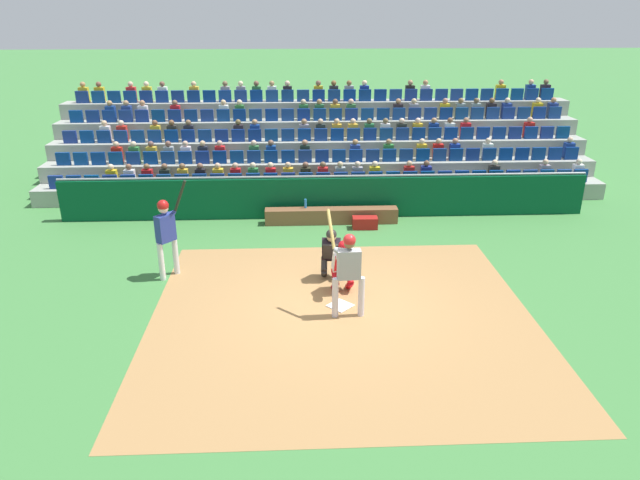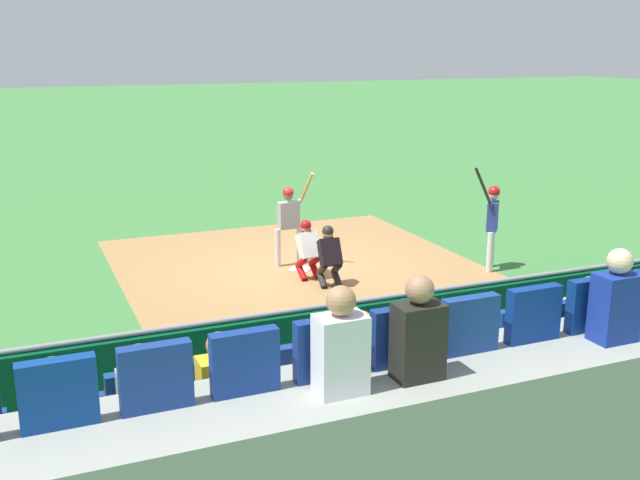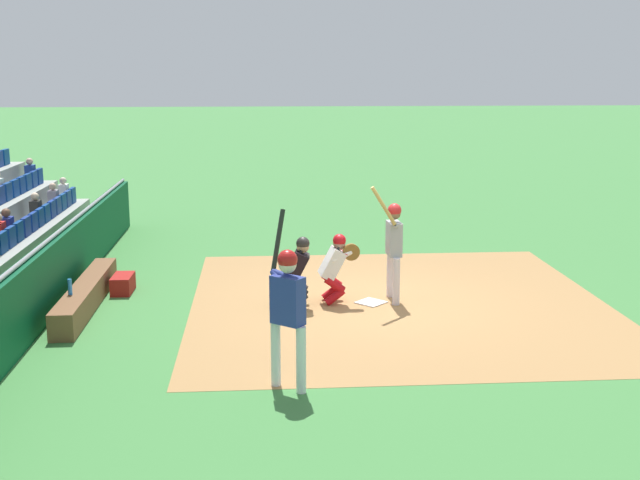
# 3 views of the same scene
# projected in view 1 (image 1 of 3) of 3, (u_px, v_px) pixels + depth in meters

# --- Properties ---
(ground_plane) EXTENTS (160.00, 160.00, 0.00)m
(ground_plane) POSITION_uv_depth(u_px,v_px,m) (340.00, 306.00, 12.12)
(ground_plane) COLOR #3F7D3D
(infield_dirt_patch) EXTENTS (7.76, 7.43, 0.01)m
(infield_dirt_patch) POSITION_uv_depth(u_px,v_px,m) (342.00, 318.00, 11.66)
(infield_dirt_patch) COLOR #A57948
(infield_dirt_patch) RESTS_ON ground_plane
(home_plate_marker) EXTENTS (0.62, 0.62, 0.02)m
(home_plate_marker) POSITION_uv_depth(u_px,v_px,m) (340.00, 305.00, 12.12)
(home_plate_marker) COLOR white
(home_plate_marker) RESTS_ON infield_dirt_patch
(batter_at_plate) EXTENTS (0.76, 0.62, 2.16)m
(batter_at_plate) POSITION_uv_depth(u_px,v_px,m) (348.00, 266.00, 11.33)
(batter_at_plate) COLOR silver
(batter_at_plate) RESTS_ON ground_plane
(catcher_crouching) EXTENTS (0.49, 0.73, 1.27)m
(catcher_crouching) POSITION_uv_depth(u_px,v_px,m) (342.00, 263.00, 12.45)
(catcher_crouching) COLOR red
(catcher_crouching) RESTS_ON ground_plane
(home_plate_umpire) EXTENTS (0.48, 0.50, 1.28)m
(home_plate_umpire) POSITION_uv_depth(u_px,v_px,m) (331.00, 251.00, 13.07)
(home_plate_umpire) COLOR #282421
(home_plate_umpire) RESTS_ON ground_plane
(dugout_wall) EXTENTS (15.48, 0.24, 1.28)m
(dugout_wall) POSITION_uv_depth(u_px,v_px,m) (326.00, 197.00, 17.07)
(dugout_wall) COLOR #054726
(dugout_wall) RESTS_ON ground_plane
(dugout_bench) EXTENTS (3.83, 0.40, 0.44)m
(dugout_bench) POSITION_uv_depth(u_px,v_px,m) (331.00, 216.00, 16.72)
(dugout_bench) COLOR brown
(dugout_bench) RESTS_ON ground_plane
(water_bottle_on_bench) EXTENTS (0.07, 0.07, 0.27)m
(water_bottle_on_bench) POSITION_uv_depth(u_px,v_px,m) (305.00, 203.00, 16.64)
(water_bottle_on_bench) COLOR #2A79CB
(water_bottle_on_bench) RESTS_ON dugout_bench
(equipment_duffel_bag) EXTENTS (0.71, 0.38, 0.33)m
(equipment_duffel_bag) POSITION_uv_depth(u_px,v_px,m) (365.00, 223.00, 16.33)
(equipment_duffel_bag) COLOR #A01915
(equipment_duffel_bag) RESTS_ON ground_plane
(on_deck_batter) EXTENTS (0.79, 0.50, 2.31)m
(on_deck_batter) POSITION_uv_depth(u_px,v_px,m) (166.00, 229.00, 13.02)
(on_deck_batter) COLOR silver
(on_deck_batter) RESTS_ON ground_plane
(bleacher_stand) EXTENTS (18.29, 4.27, 3.38)m
(bleacher_stand) POSITION_uv_depth(u_px,v_px,m) (320.00, 153.00, 20.50)
(bleacher_stand) COLOR #969C91
(bleacher_stand) RESTS_ON ground_plane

